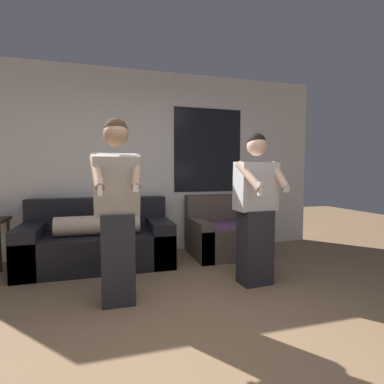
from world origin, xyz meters
The scene contains 6 objects.
ground_plane centered at (0.00, 0.00, 0.00)m, with size 14.00×14.00×0.00m, color #846647.
wall_back centered at (0.02, 2.78, 1.35)m, with size 5.71×0.07×2.70m.
couch centered at (-0.60, 2.28, 0.31)m, with size 1.85×0.92×0.85m.
armchair centered at (1.14, 2.30, 0.29)m, with size 0.96×0.87×0.86m.
person_left centered at (-0.41, 1.01, 0.86)m, with size 0.46×0.49×1.69m.
person_right centered at (1.03, 1.12, 0.81)m, with size 0.51×0.49×1.62m.
Camera 1 is at (-0.51, -1.74, 1.22)m, focal length 28.00 mm.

